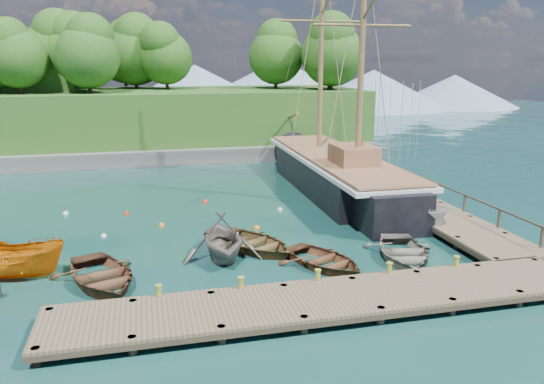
{
  "coord_description": "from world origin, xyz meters",
  "views": [
    {
      "loc": [
        -4.24,
        -23.13,
        8.89
      ],
      "look_at": [
        2.29,
        3.52,
        2.0
      ],
      "focal_mm": 35.0,
      "sensor_mm": 36.0,
      "label": 1
    }
  ],
  "objects_px": {
    "rowboat_1": "(222,258)",
    "cabin_boat_white": "(412,227)",
    "rowboat_2": "(324,267)",
    "rowboat_3": "(403,259)",
    "motorboat_orange": "(13,278)",
    "rowboat_0": "(102,284)",
    "rowboat_4": "(255,250)",
    "schooner": "(336,176)"
  },
  "relations": [
    {
      "from": "motorboat_orange",
      "to": "schooner",
      "type": "height_order",
      "value": "schooner"
    },
    {
      "from": "rowboat_1",
      "to": "rowboat_4",
      "type": "xyz_separation_m",
      "value": [
        1.67,
        0.67,
        0.0
      ]
    },
    {
      "from": "rowboat_2",
      "to": "rowboat_3",
      "type": "height_order",
      "value": "rowboat_3"
    },
    {
      "from": "rowboat_3",
      "to": "rowboat_4",
      "type": "bearing_deg",
      "value": 171.67
    },
    {
      "from": "rowboat_0",
      "to": "rowboat_2",
      "type": "relative_size",
      "value": 1.16
    },
    {
      "from": "rowboat_3",
      "to": "motorboat_orange",
      "type": "xyz_separation_m",
      "value": [
        -16.89,
        1.94,
        0.0
      ]
    },
    {
      "from": "rowboat_0",
      "to": "rowboat_2",
      "type": "height_order",
      "value": "rowboat_0"
    },
    {
      "from": "rowboat_2",
      "to": "schooner",
      "type": "xyz_separation_m",
      "value": [
        5.3,
        12.83,
        1.09
      ]
    },
    {
      "from": "rowboat_0",
      "to": "rowboat_3",
      "type": "bearing_deg",
      "value": -20.64
    },
    {
      "from": "rowboat_1",
      "to": "motorboat_orange",
      "type": "distance_m",
      "value": 8.88
    },
    {
      "from": "rowboat_0",
      "to": "rowboat_4",
      "type": "xyz_separation_m",
      "value": [
        6.87,
        2.41,
        0.0
      ]
    },
    {
      "from": "cabin_boat_white",
      "to": "schooner",
      "type": "distance_m",
      "value": 8.71
    },
    {
      "from": "rowboat_2",
      "to": "schooner",
      "type": "height_order",
      "value": "schooner"
    },
    {
      "from": "rowboat_1",
      "to": "cabin_boat_white",
      "type": "xyz_separation_m",
      "value": [
        10.75,
        2.15,
        0.0
      ]
    },
    {
      "from": "motorboat_orange",
      "to": "rowboat_2",
      "type": "bearing_deg",
      "value": -84.38
    },
    {
      "from": "rowboat_1",
      "to": "schooner",
      "type": "relative_size",
      "value": 0.16
    },
    {
      "from": "rowboat_0",
      "to": "rowboat_1",
      "type": "bearing_deg",
      "value": -0.42
    },
    {
      "from": "rowboat_2",
      "to": "motorboat_orange",
      "type": "relative_size",
      "value": 0.9
    },
    {
      "from": "rowboat_2",
      "to": "motorboat_orange",
      "type": "height_order",
      "value": "motorboat_orange"
    },
    {
      "from": "rowboat_4",
      "to": "rowboat_1",
      "type": "bearing_deg",
      "value": 170.8
    },
    {
      "from": "rowboat_2",
      "to": "cabin_boat_white",
      "type": "bearing_deg",
      "value": 7.53
    },
    {
      "from": "rowboat_0",
      "to": "rowboat_2",
      "type": "bearing_deg",
      "value": -21.27
    },
    {
      "from": "rowboat_2",
      "to": "rowboat_3",
      "type": "bearing_deg",
      "value": -25.75
    },
    {
      "from": "rowboat_2",
      "to": "motorboat_orange",
      "type": "xyz_separation_m",
      "value": [
        -13.08,
        1.93,
        0.0
      ]
    },
    {
      "from": "motorboat_orange",
      "to": "schooner",
      "type": "bearing_deg",
      "value": -45.3
    },
    {
      "from": "rowboat_0",
      "to": "rowboat_4",
      "type": "height_order",
      "value": "rowboat_0"
    },
    {
      "from": "rowboat_0",
      "to": "schooner",
      "type": "bearing_deg",
      "value": 21.35
    },
    {
      "from": "rowboat_1",
      "to": "cabin_boat_white",
      "type": "distance_m",
      "value": 10.96
    },
    {
      "from": "cabin_boat_white",
      "to": "rowboat_1",
      "type": "bearing_deg",
      "value": 173.47
    },
    {
      "from": "rowboat_3",
      "to": "rowboat_4",
      "type": "distance_m",
      "value": 6.93
    },
    {
      "from": "rowboat_3",
      "to": "cabin_boat_white",
      "type": "bearing_deg",
      "value": 72.97
    },
    {
      "from": "rowboat_0",
      "to": "rowboat_2",
      "type": "distance_m",
      "value": 9.4
    },
    {
      "from": "rowboat_1",
      "to": "rowboat_3",
      "type": "bearing_deg",
      "value": -14.17
    },
    {
      "from": "motorboat_orange",
      "to": "cabin_boat_white",
      "type": "distance_m",
      "value": 19.77
    },
    {
      "from": "rowboat_2",
      "to": "rowboat_3",
      "type": "relative_size",
      "value": 0.91
    },
    {
      "from": "motorboat_orange",
      "to": "rowboat_0",
      "type": "bearing_deg",
      "value": -98.78
    },
    {
      "from": "rowboat_4",
      "to": "cabin_boat_white",
      "type": "height_order",
      "value": "cabin_boat_white"
    },
    {
      "from": "cabin_boat_white",
      "to": "rowboat_4",
      "type": "bearing_deg",
      "value": 171.41
    },
    {
      "from": "rowboat_2",
      "to": "rowboat_4",
      "type": "height_order",
      "value": "rowboat_4"
    },
    {
      "from": "rowboat_3",
      "to": "cabin_boat_white",
      "type": "height_order",
      "value": "cabin_boat_white"
    },
    {
      "from": "rowboat_4",
      "to": "cabin_boat_white",
      "type": "distance_m",
      "value": 9.2
    },
    {
      "from": "rowboat_3",
      "to": "schooner",
      "type": "bearing_deg",
      "value": 98.97
    }
  ]
}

